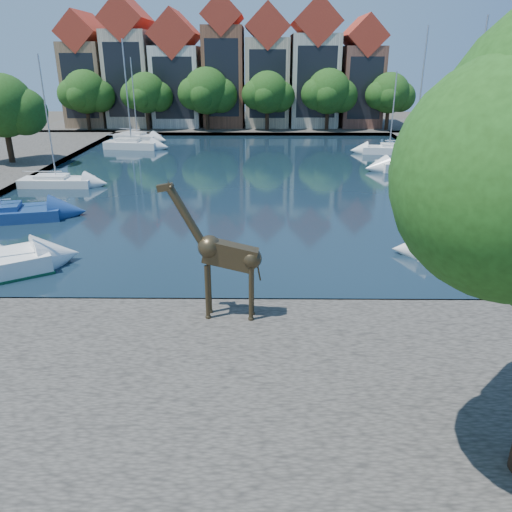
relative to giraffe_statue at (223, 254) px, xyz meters
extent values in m
plane|color=#38332B|center=(0.19, 1.48, -3.00)|extent=(160.00, 160.00, 0.00)
cube|color=black|center=(0.19, 25.48, -2.96)|extent=(38.00, 50.00, 0.08)
cube|color=#535048|center=(0.19, -5.52, -2.75)|extent=(50.00, 14.00, 0.50)
cube|color=#535048|center=(0.19, 57.48, -2.75)|extent=(60.00, 16.00, 0.50)
cube|color=#8A694B|center=(-22.81, 57.48, 3.00)|extent=(5.39, 9.00, 11.00)
cube|color=#A73421|center=(-22.81, 57.48, 9.71)|extent=(5.44, 9.18, 5.44)
cube|color=black|center=(-22.81, 53.00, 3.00)|extent=(4.40, 0.05, 8.25)
cube|color=#C0AE93|center=(-16.81, 57.48, 3.75)|extent=(5.88, 9.00, 12.50)
cube|color=#A73421|center=(-16.81, 57.48, 11.32)|extent=(5.94, 9.18, 5.94)
cube|color=black|center=(-16.81, 53.00, 3.75)|extent=(4.80, 0.05, 9.38)
cube|color=silver|center=(-10.31, 57.48, 2.75)|extent=(6.37, 9.00, 10.50)
cube|color=#A73421|center=(-10.31, 57.48, 9.43)|extent=(6.43, 9.18, 6.43)
cube|color=black|center=(-10.31, 53.00, 2.75)|extent=(5.20, 0.05, 7.88)
cube|color=brown|center=(-3.81, 57.48, 4.00)|extent=(5.39, 9.00, 13.00)
cube|color=#A73421|center=(-3.81, 57.48, 11.71)|extent=(5.44, 9.18, 5.44)
cube|color=black|center=(-3.81, 53.00, 4.00)|extent=(4.40, 0.05, 9.75)
cube|color=tan|center=(2.19, 57.48, 3.25)|extent=(5.88, 9.00, 11.50)
cube|color=#A73421|center=(2.19, 57.48, 10.32)|extent=(5.94, 9.18, 5.94)
cube|color=black|center=(2.19, 53.00, 3.25)|extent=(4.80, 0.05, 8.62)
cube|color=beige|center=(8.69, 57.48, 3.50)|extent=(6.37, 9.00, 12.00)
cube|color=#A73421|center=(8.69, 57.48, 10.93)|extent=(6.43, 9.18, 6.43)
cube|color=black|center=(8.69, 53.00, 3.50)|extent=(5.20, 0.05, 9.00)
cube|color=brown|center=(15.19, 57.48, 2.75)|extent=(5.39, 9.00, 10.50)
cube|color=#A73421|center=(15.19, 57.48, 9.21)|extent=(5.44, 9.18, 5.44)
cube|color=black|center=(15.19, 53.00, 2.75)|extent=(4.40, 0.05, 7.88)
cylinder|color=#332114|center=(-21.81, 51.98, -0.90)|extent=(0.50, 0.50, 3.20)
sphere|color=#1D3D11|center=(-21.81, 51.98, 2.38)|extent=(5.60, 5.60, 5.60)
sphere|color=#1D3D11|center=(-20.13, 52.28, 1.82)|extent=(4.20, 4.20, 4.20)
sphere|color=#1D3D11|center=(-23.35, 51.58, 2.10)|extent=(3.92, 3.92, 3.92)
cylinder|color=#332114|center=(-13.81, 51.98, -0.90)|extent=(0.50, 0.50, 3.20)
sphere|color=#1D3D11|center=(-13.81, 51.98, 2.26)|extent=(5.20, 5.20, 5.20)
sphere|color=#1D3D11|center=(-12.25, 52.28, 1.74)|extent=(3.90, 3.90, 3.90)
sphere|color=#1D3D11|center=(-15.24, 51.58, 2.00)|extent=(3.64, 3.64, 3.64)
cylinder|color=#332114|center=(-5.81, 51.98, -0.90)|extent=(0.50, 0.50, 3.20)
sphere|color=#1D3D11|center=(-5.81, 51.98, 2.50)|extent=(6.00, 6.00, 6.00)
sphere|color=#1D3D11|center=(-4.01, 52.28, 1.90)|extent=(4.50, 4.50, 4.50)
sphere|color=#1D3D11|center=(-7.46, 51.58, 2.20)|extent=(4.20, 4.20, 4.20)
cylinder|color=#332114|center=(2.19, 51.98, -0.90)|extent=(0.50, 0.50, 3.20)
sphere|color=#1D3D11|center=(2.19, 51.98, 2.32)|extent=(5.40, 5.40, 5.40)
sphere|color=#1D3D11|center=(3.81, 52.28, 1.78)|extent=(4.05, 4.05, 4.05)
sphere|color=#1D3D11|center=(0.71, 51.58, 2.05)|extent=(3.78, 3.78, 3.78)
cylinder|color=#332114|center=(10.19, 51.98, -0.90)|extent=(0.50, 0.50, 3.20)
sphere|color=#1D3D11|center=(10.19, 51.98, 2.44)|extent=(5.80, 5.80, 5.80)
sphere|color=#1D3D11|center=(11.93, 52.28, 1.86)|extent=(4.35, 4.35, 4.35)
sphere|color=#1D3D11|center=(8.60, 51.58, 2.15)|extent=(4.06, 4.06, 4.06)
cylinder|color=#332114|center=(18.19, 51.98, -0.90)|extent=(0.50, 0.50, 3.20)
sphere|color=#1D3D11|center=(18.19, 51.98, 2.26)|extent=(5.20, 5.20, 5.20)
sphere|color=#1D3D11|center=(19.75, 52.28, 1.74)|extent=(3.90, 3.90, 3.90)
sphere|color=#1D3D11|center=(16.76, 51.58, 2.00)|extent=(3.64, 3.64, 3.64)
cylinder|color=#332114|center=(-21.81, 29.48, -0.80)|extent=(0.54, 0.54, 3.40)
sphere|color=#1D3D11|center=(-21.81, 29.48, 2.58)|extent=(5.60, 5.60, 5.60)
sphere|color=#1D3D11|center=(-20.13, 29.78, 2.02)|extent=(4.20, 4.20, 4.20)
cylinder|color=#3B301D|center=(-0.59, -0.18, -1.44)|extent=(0.16, 0.16, 2.12)
cylinder|color=#3B301D|center=(-0.56, 0.26, -1.44)|extent=(0.16, 0.16, 2.12)
cylinder|color=#3B301D|center=(1.02, -0.30, -1.44)|extent=(0.16, 0.16, 2.12)
cylinder|color=#3B301D|center=(1.05, 0.15, -1.44)|extent=(0.16, 0.16, 2.12)
cube|color=#3B301D|center=(0.28, -0.02, -0.03)|extent=(2.09, 0.70, 1.24)
cylinder|color=#3B301D|center=(-1.22, 0.09, 1.35)|extent=(1.38, 0.40, 2.19)
cube|color=#3B301D|center=(-1.94, 0.14, 2.42)|extent=(0.60, 0.22, 0.33)
cube|color=navy|center=(-14.81, 13.06, -2.46)|extent=(7.35, 4.07, 0.92)
cube|color=navy|center=(-14.81, 13.06, -2.16)|extent=(3.37, 2.40, 0.51)
cube|color=silver|center=(-14.81, 21.99, -2.51)|extent=(5.58, 1.96, 0.82)
cube|color=silver|center=(-14.81, 21.99, -2.24)|extent=(2.44, 1.37, 0.46)
cylinder|color=#B2B2B7|center=(-14.81, 21.99, 2.28)|extent=(0.11, 0.11, 9.12)
cube|color=silver|center=(-13.07, 39.43, -2.41)|extent=(6.12, 2.84, 1.03)
cube|color=silver|center=(-13.07, 39.43, -2.07)|extent=(2.75, 1.78, 0.57)
cylinder|color=#B2B2B7|center=(-13.07, 39.43, 3.14)|extent=(0.14, 0.14, 10.53)
cube|color=silver|center=(-13.84, 45.48, -2.47)|extent=(6.17, 4.24, 0.90)
cube|color=silver|center=(-13.84, 45.48, -2.17)|extent=(2.92, 2.35, 0.50)
cylinder|color=#B2B2B7|center=(-13.84, 45.48, 2.20)|extent=(0.12, 0.12, 8.83)
cube|color=silver|center=(12.19, 6.89, -2.48)|extent=(5.88, 2.98, 0.88)
cube|color=silver|center=(12.19, 6.89, -2.18)|extent=(2.67, 1.81, 0.49)
cylinder|color=#B2B2B7|center=(12.19, 6.89, 2.13)|extent=(0.12, 0.12, 8.72)
cube|color=navy|center=(15.19, 17.05, -2.48)|extent=(6.46, 3.12, 0.89)
cube|color=navy|center=(15.19, 17.05, -2.18)|extent=(2.92, 1.93, 0.50)
cylinder|color=#B2B2B7|center=(15.19, 17.05, 3.40)|extent=(0.12, 0.12, 11.25)
cube|color=white|center=(15.19, 28.73, -2.41)|extent=(6.73, 3.63, 1.02)
cube|color=white|center=(15.19, 28.73, -2.07)|extent=(3.08, 2.16, 0.57)
cylinder|color=#B2B2B7|center=(15.19, 28.73, 3.46)|extent=(0.14, 0.14, 11.18)
cube|color=white|center=(15.00, 36.74, -2.45)|extent=(5.82, 2.52, 0.94)
cube|color=white|center=(15.00, 36.74, -2.14)|extent=(2.60, 1.62, 0.52)
cylinder|color=#B2B2B7|center=(15.00, 36.74, 1.56)|extent=(0.13, 0.13, 7.51)
camera|label=1|loc=(1.37, -16.70, 6.61)|focal=35.00mm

